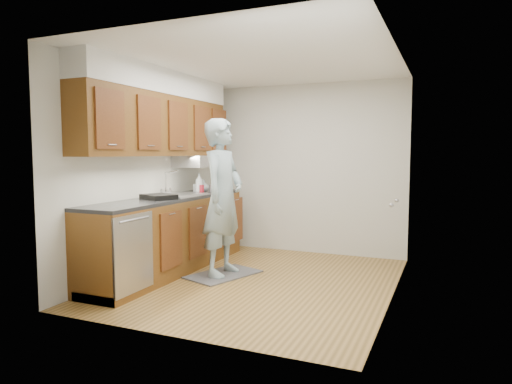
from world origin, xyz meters
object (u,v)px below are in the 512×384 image
soap_bottle_a (199,183)px  dish_rack (159,197)px  soap_bottle_b (197,186)px  soap_bottle_c (204,186)px  person (223,187)px  steel_can (211,188)px  soda_can (202,189)px

soap_bottle_a → dish_rack: size_ratio=0.73×
soap_bottle_b → dish_rack: (0.06, -0.99, -0.06)m
soap_bottle_a → soap_bottle_c: soap_bottle_a is taller
soap_bottle_b → dish_rack: size_ratio=0.46×
person → steel_can: 0.92m
soap_bottle_c → dish_rack: soap_bottle_c is taller
soap_bottle_c → dish_rack: 1.13m
soda_can → steel_can: size_ratio=1.07×
soap_bottle_a → steel_can: (0.09, 0.17, -0.08)m
soda_can → soap_bottle_c: bearing=113.5°
soda_can → steel_can: 0.22m
person → soap_bottle_c: bearing=43.4°
soda_can → dish_rack: bearing=-95.5°
soap_bottle_b → dish_rack: soap_bottle_b is taller
soap_bottle_a → dish_rack: (-0.02, -0.93, -0.11)m
dish_rack → soap_bottle_c: bearing=115.5°
soap_bottle_a → soda_can: (0.07, -0.05, -0.08)m
soap_bottle_b → steel_can: 0.20m
person → soap_bottle_b: bearing=50.2°
soda_can → dish_rack: (-0.08, -0.87, -0.03)m
soap_bottle_c → steel_can: soap_bottle_c is taller
person → soap_bottle_c: (-0.69, 0.75, -0.06)m
steel_can → dish_rack: steel_can is taller
soda_can → steel_can: (0.02, 0.22, -0.00)m
person → steel_can: size_ratio=19.63×
soap_bottle_b → dish_rack: 1.00m
soap_bottle_b → soda_can: 0.19m
soap_bottle_c → steel_can: 0.14m
soap_bottle_a → soap_bottle_c: size_ratio=1.58×
soap_bottle_b → person: bearing=-40.7°
soda_can → dish_rack: 0.88m
soap_bottle_c → soda_can: soap_bottle_c is taller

